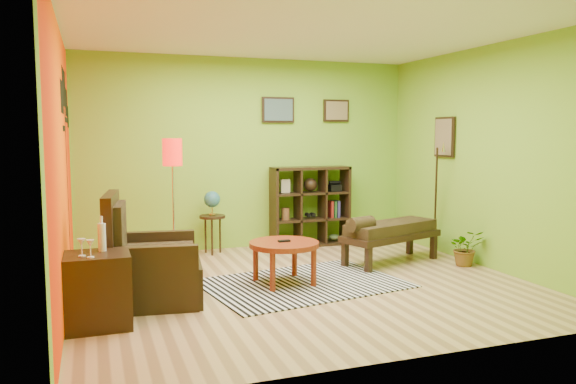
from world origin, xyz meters
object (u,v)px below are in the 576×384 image
object	(u,v)px
globe_table	(212,206)
bench	(389,231)
potted_plant	(465,252)
floor_lamp	(173,164)
side_cabinet	(98,290)
armchair	(148,269)
coffee_table	(284,248)
cube_shelf	(311,206)

from	to	relation	value
globe_table	bench	distance (m)	2.47
globe_table	potted_plant	world-z (taller)	globe_table
floor_lamp	globe_table	world-z (taller)	floor_lamp
side_cabinet	bench	xyz separation A→B (m)	(3.63, 1.29, 0.09)
armchair	globe_table	world-z (taller)	armchair
bench	potted_plant	size ratio (longest dim) A/B	3.23
coffee_table	bench	distance (m)	1.71
armchair	globe_table	xyz separation A→B (m)	(1.09, 2.03, 0.34)
armchair	potted_plant	xyz separation A→B (m)	(4.01, 0.23, -0.15)
armchair	cube_shelf	size ratio (longest dim) A/B	0.93
bench	side_cabinet	bearing A→B (deg)	-160.42
armchair	bench	size ratio (longest dim) A/B	0.73
side_cabinet	globe_table	world-z (taller)	side_cabinet
bench	armchair	bearing A→B (deg)	-167.77
cube_shelf	bench	distance (m)	1.54
globe_table	floor_lamp	bearing A→B (deg)	-129.42
floor_lamp	potted_plant	world-z (taller)	floor_lamp
side_cabinet	bench	distance (m)	3.86
potted_plant	coffee_table	bearing A→B (deg)	-178.76
armchair	side_cabinet	distance (m)	0.78
coffee_table	side_cabinet	bearing A→B (deg)	-158.67
coffee_table	cube_shelf	size ratio (longest dim) A/B	0.66
floor_lamp	side_cabinet	bearing A→B (deg)	-116.57
side_cabinet	cube_shelf	bearing A→B (deg)	41.27
cube_shelf	potted_plant	xyz separation A→B (m)	(1.39, -1.90, -0.42)
cube_shelf	bench	size ratio (longest dim) A/B	0.79
floor_lamp	globe_table	xyz separation A→B (m)	(0.65, 0.79, -0.65)
floor_lamp	bench	world-z (taller)	floor_lamp
armchair	potted_plant	bearing A→B (deg)	3.24
coffee_table	floor_lamp	bearing A→B (deg)	135.27
cube_shelf	bench	bearing A→B (deg)	-70.11
bench	potted_plant	world-z (taller)	bench
floor_lamp	cube_shelf	distance (m)	2.47
cube_shelf	bench	xyz separation A→B (m)	(0.52, -1.44, -0.17)
side_cabinet	armchair	bearing A→B (deg)	51.37
globe_table	cube_shelf	xyz separation A→B (m)	(1.54, 0.09, -0.08)
coffee_table	side_cabinet	xyz separation A→B (m)	(-2.01, -0.78, -0.09)
cube_shelf	floor_lamp	bearing A→B (deg)	-158.08
armchair	bench	bearing A→B (deg)	12.23
coffee_table	cube_shelf	xyz separation A→B (m)	(1.11, 1.95, 0.18)
floor_lamp	armchair	bearing A→B (deg)	-109.45
globe_table	bench	world-z (taller)	globe_table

